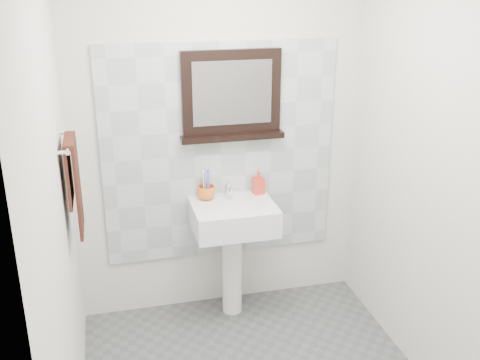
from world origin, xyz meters
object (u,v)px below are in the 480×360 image
(toothbrush_cup, at_px, (206,193))
(framed_mirror, at_px, (232,97))
(soap_dispenser, at_px, (258,182))
(hand_towel, at_px, (74,178))
(pedestal_sink, at_px, (233,229))

(toothbrush_cup, xyz_separation_m, framed_mirror, (0.20, 0.07, 0.63))
(toothbrush_cup, distance_m, soap_dispenser, 0.37)
(toothbrush_cup, relative_size, framed_mirror, 0.17)
(toothbrush_cup, bearing_deg, hand_towel, -151.30)
(soap_dispenser, height_order, framed_mirror, framed_mirror)
(soap_dispenser, distance_m, framed_mirror, 0.63)
(framed_mirror, bearing_deg, hand_towel, -153.12)
(pedestal_sink, xyz_separation_m, framed_mirror, (0.04, 0.19, 0.86))
(framed_mirror, bearing_deg, soap_dispenser, -14.70)
(pedestal_sink, bearing_deg, soap_dispenser, 33.42)
(soap_dispenser, relative_size, framed_mirror, 0.23)
(pedestal_sink, height_order, toothbrush_cup, pedestal_sink)
(pedestal_sink, bearing_deg, toothbrush_cup, 142.69)
(toothbrush_cup, relative_size, hand_towel, 0.22)
(toothbrush_cup, bearing_deg, framed_mirror, 18.59)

